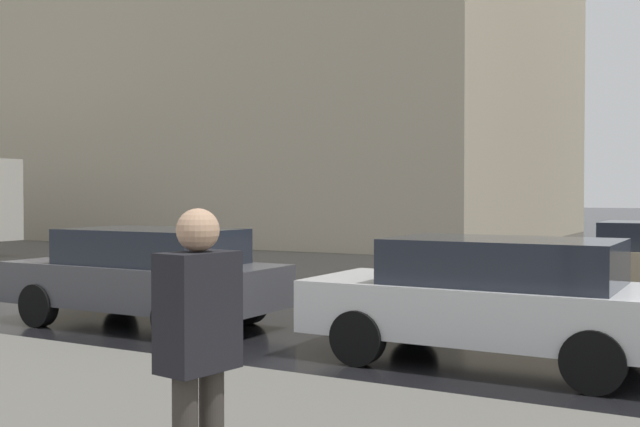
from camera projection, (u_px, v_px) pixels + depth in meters
car_dark_grey at (146, 274)px, 11.05m from camera, size 1.85×4.10×1.41m
car_white at (494, 297)px, 8.55m from camera, size 1.85×4.10×1.41m
pedestrian_approaching_kerb at (198, 345)px, 3.85m from camera, size 0.43×0.30×1.68m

